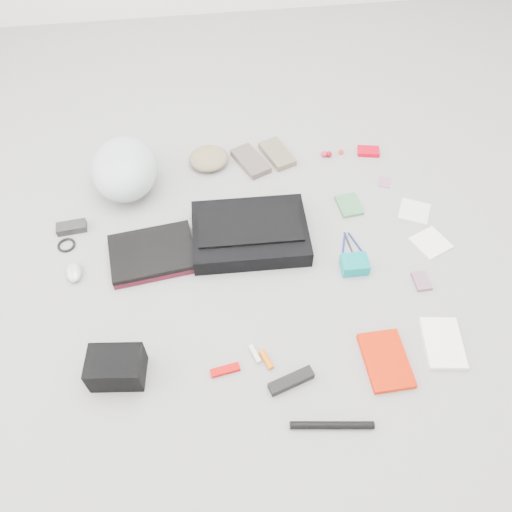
{
  "coord_description": "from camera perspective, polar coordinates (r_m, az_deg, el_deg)",
  "views": [
    {
      "loc": [
        -0.16,
        -1.16,
        1.59
      ],
      "look_at": [
        0.0,
        0.0,
        0.05
      ],
      "focal_mm": 35.0,
      "sensor_mm": 36.0,
      "label": 1
    }
  ],
  "objects": [
    {
      "name": "laptop",
      "position": [
        2.01,
        -11.78,
        0.5
      ],
      "size": [
        0.36,
        0.28,
        0.02
      ],
      "primitive_type": "cube",
      "rotation": [
        0.0,
        0.0,
        0.12
      ],
      "color": "black",
      "rests_on": "laptop_sleeve"
    },
    {
      "name": "accordion_wallet",
      "position": [
        1.97,
        11.19,
        -0.95
      ],
      "size": [
        0.1,
        0.08,
        0.05
      ],
      "primitive_type": "cube",
      "rotation": [
        0.0,
        0.0,
        -0.03
      ],
      "color": "#048D8D",
      "rests_on": "ground_plane"
    },
    {
      "name": "cable_coil",
      "position": [
        2.16,
        -20.85,
        1.17
      ],
      "size": [
        0.08,
        0.08,
        0.01
      ],
      "primitive_type": "torus",
      "rotation": [
        0.0,
        0.0,
        0.15
      ],
      "color": "black",
      "rests_on": "ground_plane"
    },
    {
      "name": "lollipop_c",
      "position": [
        2.44,
        9.7,
        11.68
      ],
      "size": [
        0.03,
        0.03,
        0.02
      ],
      "primitive_type": "sphere",
      "rotation": [
        0.0,
        0.0,
        -0.36
      ],
      "color": "red",
      "rests_on": "ground_plane"
    },
    {
      "name": "laptop_sleeve",
      "position": [
        2.02,
        -11.68,
        0.11
      ],
      "size": [
        0.36,
        0.28,
        0.02
      ],
      "primitive_type": "cube",
      "rotation": [
        0.0,
        0.0,
        0.12
      ],
      "color": "#4F1221",
      "rests_on": "ground_plane"
    },
    {
      "name": "bike_helmet",
      "position": [
        2.25,
        -14.78,
        9.63
      ],
      "size": [
        0.29,
        0.36,
        0.21
      ],
      "primitive_type": "ellipsoid",
      "rotation": [
        0.0,
        0.0,
        0.02
      ],
      "color": "silver",
      "rests_on": "ground_plane"
    },
    {
      "name": "messenger_bag",
      "position": [
        2.02,
        -0.68,
        2.63
      ],
      "size": [
        0.47,
        0.34,
        0.08
      ],
      "primitive_type": "cube",
      "rotation": [
        0.0,
        0.0,
        -0.04
      ],
      "color": "black",
      "rests_on": "ground_plane"
    },
    {
      "name": "lollipop_b",
      "position": [
        2.41,
        8.34,
        11.45
      ],
      "size": [
        0.03,
        0.03,
        0.03
      ],
      "primitive_type": "sphere",
      "rotation": [
        0.0,
        0.0,
        0.07
      ],
      "color": "#A70315",
      "rests_on": "ground_plane"
    },
    {
      "name": "multitool",
      "position": [
        1.74,
        -3.56,
        -12.88
      ],
      "size": [
        0.1,
        0.04,
        0.02
      ],
      "primitive_type": "cube",
      "rotation": [
        0.0,
        0.0,
        0.15
      ],
      "color": "#B30000",
      "rests_on": "ground_plane"
    },
    {
      "name": "ground_plane",
      "position": [
        1.97,
        -0.0,
        -0.88
      ],
      "size": [
        4.0,
        4.0,
        0.0
      ],
      "primitive_type": "plane",
      "color": "gray"
    },
    {
      "name": "mouse",
      "position": [
        2.05,
        -20.1,
        -1.73
      ],
      "size": [
        0.07,
        0.11,
        0.04
      ],
      "primitive_type": "ellipsoid",
      "rotation": [
        0.0,
        0.0,
        0.17
      ],
      "color": "#BABABD",
      "rests_on": "ground_plane"
    },
    {
      "name": "power_brick",
      "position": [
        2.2,
        -20.33,
        3.09
      ],
      "size": [
        0.12,
        0.07,
        0.03
      ],
      "primitive_type": "cube",
      "rotation": [
        0.0,
        0.0,
        0.1
      ],
      "color": "black",
      "rests_on": "ground_plane"
    },
    {
      "name": "bag_flap",
      "position": [
        1.98,
        -0.7,
        3.44
      ],
      "size": [
        0.42,
        0.2,
        0.01
      ],
      "primitive_type": "cube",
      "rotation": [
        0.0,
        0.0,
        -0.04
      ],
      "color": "black",
      "rests_on": "messenger_bag"
    },
    {
      "name": "pen_black",
      "position": [
        2.06,
        10.62,
        1.27
      ],
      "size": [
        0.02,
        0.13,
        0.01
      ],
      "primitive_type": "cylinder",
      "rotation": [
        1.57,
        0.0,
        0.07
      ],
      "color": "black",
      "rests_on": "ground_plane"
    },
    {
      "name": "napkin_bottom",
      "position": [
        2.15,
        19.36,
        1.44
      ],
      "size": [
        0.17,
        0.17,
        0.01
      ],
      "primitive_type": "cube",
      "rotation": [
        0.0,
        0.0,
        0.41
      ],
      "color": "white",
      "rests_on": "ground_plane"
    },
    {
      "name": "card_deck",
      "position": [
        2.01,
        18.38,
        -2.74
      ],
      "size": [
        0.06,
        0.08,
        0.02
      ],
      "primitive_type": "cube",
      "rotation": [
        0.0,
        0.0,
        0.01
      ],
      "color": "gray",
      "rests_on": "ground_plane"
    },
    {
      "name": "altoids_tin",
      "position": [
        2.47,
        12.72,
        11.59
      ],
      "size": [
        0.11,
        0.08,
        0.02
      ],
      "primitive_type": "cube",
      "rotation": [
        0.0,
        0.0,
        -0.21
      ],
      "color": "red",
      "rests_on": "ground_plane"
    },
    {
      "name": "mitten_left",
      "position": [
        2.35,
        -0.62,
        10.79
      ],
      "size": [
        0.18,
        0.23,
        0.03
      ],
      "primitive_type": "cube",
      "rotation": [
        0.0,
        0.0,
        0.42
      ],
      "color": "#61544E",
      "rests_on": "ground_plane"
    },
    {
      "name": "toiletry_tube_white",
      "position": [
        1.76,
        -0.1,
        -11.12
      ],
      "size": [
        0.04,
        0.07,
        0.02
      ],
      "primitive_type": "cylinder",
      "rotation": [
        1.57,
        0.0,
        0.32
      ],
      "color": "beige",
      "rests_on": "ground_plane"
    },
    {
      "name": "stamp_sheet",
      "position": [
        2.34,
        14.51,
        8.16
      ],
      "size": [
        0.08,
        0.08,
        0.0
      ],
      "primitive_type": "cube",
      "rotation": [
        0.0,
        0.0,
        -0.43
      ],
      "color": "#A16E8C",
      "rests_on": "ground_plane"
    },
    {
      "name": "pen_blue",
      "position": [
        2.05,
        9.97,
        1.07
      ],
      "size": [
        0.05,
        0.13,
        0.01
      ],
      "primitive_type": "cylinder",
      "rotation": [
        1.57,
        0.0,
        -0.32
      ],
      "color": "navy",
      "rests_on": "ground_plane"
    },
    {
      "name": "book_red",
      "position": [
        1.8,
        14.61,
        -11.47
      ],
      "size": [
        0.15,
        0.22,
        0.02
      ],
      "primitive_type": "cube",
      "rotation": [
        0.0,
        0.0,
        0.02
      ],
      "color": "red",
      "rests_on": "ground_plane"
    },
    {
      "name": "pen_navy",
      "position": [
        2.06,
        11.55,
        1.16
      ],
      "size": [
        0.05,
        0.14,
        0.01
      ],
      "primitive_type": "cylinder",
      "rotation": [
        1.57,
        0.0,
        0.28
      ],
      "color": "navy",
      "rests_on": "ground_plane"
    },
    {
      "name": "beanie",
      "position": [
        2.35,
        -5.43,
        11.05
      ],
      "size": [
        0.2,
        0.2,
        0.06
      ],
      "primitive_type": "ellipsoid",
      "rotation": [
        0.0,
        0.0,
        0.14
      ],
      "color": "#8C7A58",
      "rests_on": "ground_plane"
    },
    {
      "name": "notepad",
      "position": [
        2.2,
        10.59,
        5.73
      ],
      "size": [
        0.11,
        0.13,
        0.01
      ],
      "primitive_type": "cube",
      "rotation": [
        0.0,
        0.0,
        0.1
      ],
      "color": "#3F774A",
      "rests_on": "ground_plane"
    },
    {
      "name": "bike_pump",
      "position": [
        1.68,
        8.67,
        -18.57
      ],
      "size": [
        0.27,
        0.06,
        0.02
      ],
      "primitive_type": "cylinder",
      "rotation": [
        0.0,
        1.57,
        -0.13
      ],
      "color": "black",
      "rests_on": "ground_plane"
    },
    {
      "name": "u_lock",
      "position": [
        1.71,
        4.04,
        -14.04
      ],
      "size": [
        0.16,
        0.08,
        0.03
      ],
      "primitive_type": "cube",
      "rotation": [
        0.0,
        0.0,
        0.3
      ],
      "color": "black",
      "rests_on": "ground_plane"
    },
    {
      "name": "toiletry_tube_orange",
      "position": [
        1.75,
        1.2,
        -11.76
      ],
      "size": [
        0.04,
        0.08,
        0.02
      ],
      "primitive_type": "cylinder",
      "rotation": [
        1.57,
        0.0,
        0.34
      ],
      "color": "#ED6306",
      "rests_on": "ground_plane"
    },
    {
      "name": "book_white",
      "position": [
        1.89,
        20.56,
        -9.3
      ],
      "size": [
        0.16,
        0.21,
        0.02
      ],
      "primitive_type": "cube",
      "rotation": [
        0.0,
        0.0,
        -0.15
      ],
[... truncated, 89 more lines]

